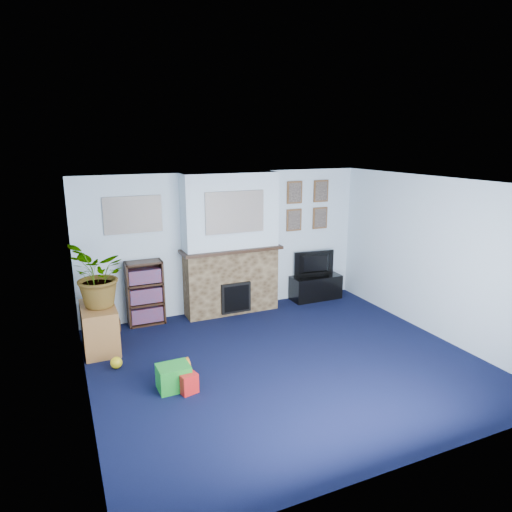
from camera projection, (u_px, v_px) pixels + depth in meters
name	position (u px, v px, depth m)	size (l,w,h in m)	color
floor	(286.00, 362.00, 6.16)	(5.00, 4.50, 0.01)	black
ceiling	(289.00, 183.00, 5.57)	(5.00, 4.50, 0.01)	white
wall_back	(227.00, 242.00, 7.86)	(5.00, 0.04, 2.40)	silver
wall_front	(410.00, 348.00, 3.87)	(5.00, 0.04, 2.40)	silver
wall_left	(80.00, 304.00, 4.89)	(0.04, 4.50, 2.40)	silver
wall_right	(435.00, 257.00, 6.84)	(0.04, 4.50, 2.40)	silver
chimney_breast	(231.00, 246.00, 7.68)	(1.72, 0.50, 2.40)	brown
collage_main	(235.00, 212.00, 7.35)	(1.00, 0.03, 0.68)	gray
collage_left	(133.00, 215.00, 7.10)	(0.90, 0.03, 0.58)	gray
portrait_tl	(295.00, 192.00, 8.15)	(0.30, 0.03, 0.40)	brown
portrait_tr	(321.00, 191.00, 8.37)	(0.30, 0.03, 0.40)	brown
portrait_bl	(294.00, 220.00, 8.28)	(0.30, 0.03, 0.40)	brown
portrait_br	(320.00, 218.00, 8.49)	(0.30, 0.03, 0.40)	brown
tv_stand	(316.00, 287.00, 8.57)	(0.95, 0.40, 0.45)	black
television	(316.00, 264.00, 8.47)	(0.79, 0.10, 0.45)	black
bookshelf	(145.00, 294.00, 7.34)	(0.58, 0.28, 1.05)	black
sideboard	(99.00, 326.00, 6.47)	(0.46, 0.83, 0.65)	#A16833
potted_plant	(99.00, 275.00, 6.26)	(0.83, 0.72, 0.92)	#26661E
mantel_clock	(229.00, 244.00, 7.61)	(0.10, 0.06, 0.14)	gold
mantel_candle	(245.00, 242.00, 7.73)	(0.05, 0.05, 0.18)	#B2BFC6
mantel_teddy	(204.00, 247.00, 7.45)	(0.13, 0.13, 0.13)	gray
mantel_can	(267.00, 241.00, 7.89)	(0.07, 0.07, 0.13)	red
green_crate	(174.00, 378.00, 5.47)	(0.38, 0.30, 0.30)	#198C26
toy_ball	(116.00, 362.00, 5.97)	(0.16, 0.16, 0.16)	yellow
toy_block	(188.00, 383.00, 5.41)	(0.20, 0.20, 0.24)	red
toy_tube	(177.00, 366.00, 5.90)	(0.15, 0.15, 0.32)	orange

